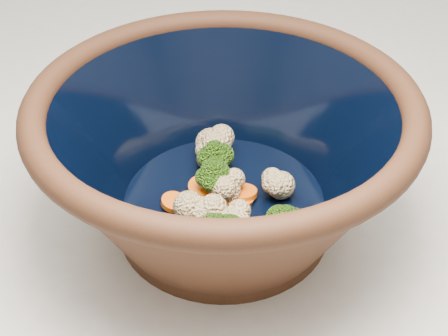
# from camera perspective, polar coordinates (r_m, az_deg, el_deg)

# --- Properties ---
(mixing_bowl) EXTENTS (0.42, 0.42, 0.16)m
(mixing_bowl) POSITION_cam_1_polar(r_m,az_deg,el_deg) (0.61, -0.00, 1.16)
(mixing_bowl) COLOR black
(mixing_bowl) RESTS_ON counter
(vegetable_pile) EXTENTS (0.14, 0.20, 0.06)m
(vegetable_pile) POSITION_cam_1_polar(r_m,az_deg,el_deg) (0.61, -0.11, -2.62)
(vegetable_pile) COLOR #608442
(vegetable_pile) RESTS_ON mixing_bowl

